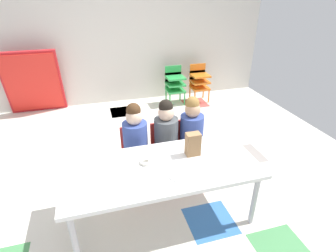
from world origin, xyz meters
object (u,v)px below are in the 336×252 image
object	(u,v)px
seated_child_near_camera	(135,136)
kid_chair_green_stack	(175,82)
paper_plate_center_table	(179,175)
craft_table	(162,171)
seated_child_far_right	(192,128)
kid_chair_orange_stack	(199,80)
donut_powdered_on_plate	(145,162)
paper_bag_brown	(193,144)
paper_plate_near_edge	(145,164)
folded_activity_table	(33,83)
seated_child_middle_seat	(166,132)

from	to	relation	value
seated_child_near_camera	kid_chair_green_stack	distance (m)	2.30
kid_chair_green_stack	paper_plate_center_table	size ratio (longest dim) A/B	3.78
craft_table	seated_child_far_right	xyz separation A→B (m)	(0.51, 0.61, 0.04)
seated_child_near_camera	paper_plate_center_table	bearing A→B (deg)	-73.22
seated_child_far_right	kid_chair_orange_stack	distance (m)	2.23
kid_chair_green_stack	donut_powdered_on_plate	world-z (taller)	kid_chair_green_stack
paper_bag_brown	donut_powdered_on_plate	bearing A→B (deg)	-176.37
craft_table	kid_chair_green_stack	bearing A→B (deg)	70.24
kid_chair_orange_stack	paper_plate_near_edge	size ratio (longest dim) A/B	3.78
seated_child_far_right	folded_activity_table	world-z (taller)	folded_activity_table
paper_plate_near_edge	donut_powdered_on_plate	size ratio (longest dim) A/B	1.69
folded_activity_table	donut_powdered_on_plate	size ratio (longest dim) A/B	10.19
kid_chair_green_stack	folded_activity_table	xyz separation A→B (m)	(-2.39, 0.22, 0.14)
seated_child_middle_seat	paper_plate_center_table	world-z (taller)	seated_child_middle_seat
paper_bag_brown	seated_child_middle_seat	bearing A→B (deg)	102.47
kid_chair_green_stack	seated_child_far_right	bearing A→B (deg)	-102.24
craft_table	seated_child_near_camera	xyz separation A→B (m)	(-0.13, 0.61, 0.04)
kid_chair_orange_stack	paper_plate_center_table	xyz separation A→B (m)	(-1.32, -2.80, 0.17)
seated_child_far_right	paper_plate_center_table	size ratio (longest dim) A/B	5.10
craft_table	paper_plate_near_edge	xyz separation A→B (m)	(-0.13, 0.07, 0.05)
craft_table	seated_child_near_camera	world-z (taller)	seated_child_near_camera
seated_child_near_camera	donut_powdered_on_plate	distance (m)	0.54
paper_plate_near_edge	donut_powdered_on_plate	bearing A→B (deg)	0.00
craft_table	kid_chair_orange_stack	distance (m)	3.00
kid_chair_green_stack	kid_chair_orange_stack	xyz separation A→B (m)	(0.48, 0.00, 0.00)
craft_table	folded_activity_table	world-z (taller)	folded_activity_table
kid_chair_orange_stack	paper_plate_near_edge	bearing A→B (deg)	-121.24
seated_child_near_camera	donut_powdered_on_plate	bearing A→B (deg)	-90.10
donut_powdered_on_plate	craft_table	bearing A→B (deg)	-29.29
seated_child_near_camera	paper_bag_brown	size ratio (longest dim) A/B	4.17
donut_powdered_on_plate	kid_chair_green_stack	bearing A→B (deg)	67.25
folded_activity_table	seated_child_middle_seat	bearing A→B (deg)	-53.70
seated_child_near_camera	kid_chair_orange_stack	xyz separation A→B (m)	(1.55, 2.02, -0.16)
kid_chair_green_stack	folded_activity_table	world-z (taller)	folded_activity_table
seated_child_far_right	paper_bag_brown	size ratio (longest dim) A/B	4.17
seated_child_far_right	paper_bag_brown	world-z (taller)	seated_child_far_right
craft_table	folded_activity_table	distance (m)	3.20
seated_child_middle_seat	folded_activity_table	bearing A→B (deg)	126.30
seated_child_far_right	craft_table	bearing A→B (deg)	-129.74
seated_child_near_camera	folded_activity_table	xyz separation A→B (m)	(-1.31, 2.25, -0.02)
kid_chair_orange_stack	paper_plate_center_table	bearing A→B (deg)	-115.24
seated_child_middle_seat	paper_bag_brown	size ratio (longest dim) A/B	4.17
paper_bag_brown	paper_plate_center_table	xyz separation A→B (m)	(-0.22, -0.27, -0.11)
seated_child_near_camera	paper_plate_near_edge	distance (m)	0.54
seated_child_far_right	paper_plate_center_table	bearing A→B (deg)	-117.32
paper_bag_brown	donut_powdered_on_plate	world-z (taller)	paper_bag_brown
kid_chair_orange_stack	paper_bag_brown	size ratio (longest dim) A/B	3.09
folded_activity_table	kid_chair_green_stack	bearing A→B (deg)	-5.38
seated_child_middle_seat	paper_bag_brown	distance (m)	0.54
paper_plate_near_edge	paper_plate_center_table	bearing A→B (deg)	-45.25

